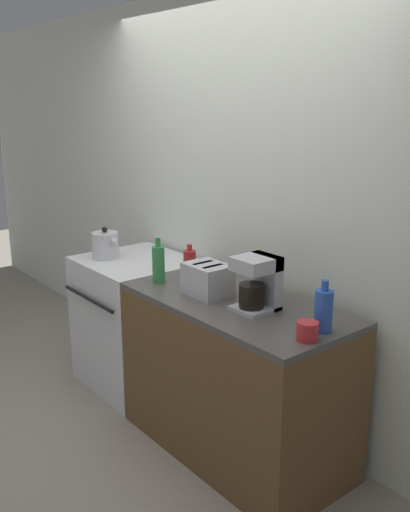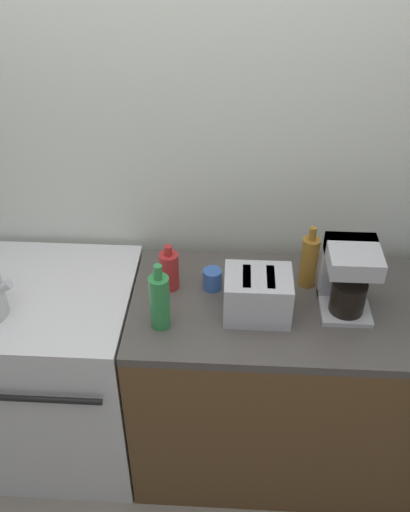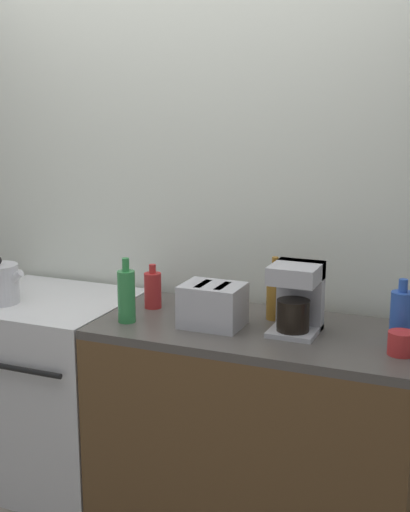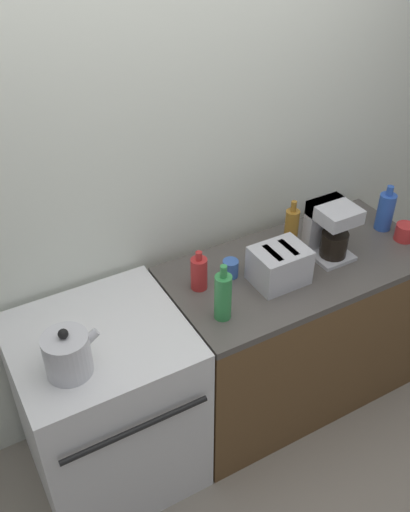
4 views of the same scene
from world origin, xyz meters
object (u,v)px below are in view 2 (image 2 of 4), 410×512
toaster (258,295)px  bottle_amber (309,261)px  bottle_red (169,270)px  cup_blue (212,279)px  coffee_maker (349,275)px  stove (55,369)px  bottle_green (160,301)px

toaster → bottle_amber: bearing=42.7°
bottle_red → cup_blue: bearing=1.3°
coffee_maker → cup_blue: bearing=171.3°
stove → coffee_maker: size_ratio=3.20×
bottle_red → bottle_amber: bearing=5.3°
stove → bottle_amber: (1.06, 0.12, 0.55)m
stove → bottle_green: 0.77m
toaster → coffee_maker: (0.33, 0.06, 0.06)m
cup_blue → bottle_red: bearing=-178.7°
bottle_amber → cup_blue: 0.39m
stove → coffee_maker: coffee_maker is taller
bottle_amber → bottle_green: bearing=-153.7°
coffee_maker → bottle_green: (-0.68, -0.15, -0.03)m
cup_blue → coffee_maker: bearing=-8.7°
stove → cup_blue: cup_blue is taller
stove → bottle_green: size_ratio=3.30×
bottle_green → bottle_amber: size_ratio=1.01×
coffee_maker → toaster: bearing=-169.2°
stove → bottle_red: size_ratio=4.55×
toaster → bottle_green: (-0.35, -0.09, 0.03)m
coffee_maker → bottle_green: coffee_maker is taller
stove → toaster: bearing=-4.8°
toaster → cup_blue: (-0.17, 0.14, -0.05)m
coffee_maker → bottle_red: bearing=173.8°
stove → coffee_maker: 1.33m
stove → bottle_amber: size_ratio=3.35×
stove → bottle_red: bottle_red is taller
bottle_red → bottle_green: bearing=-92.2°
bottle_green → coffee_maker: bearing=12.3°
bottle_amber → cup_blue: (-0.38, -0.05, -0.07)m
toaster → cup_blue: size_ratio=2.91×
stove → bottle_green: bearing=-17.2°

